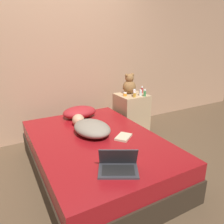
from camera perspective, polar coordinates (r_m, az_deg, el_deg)
ground_plane at (r=2.64m, az=-3.87°, el=-15.21°), size 12.00×12.00×0.00m
wall_back at (r=3.36m, az=-13.74°, el=15.30°), size 8.00×0.06×2.60m
bed at (r=2.53m, az=-3.98°, el=-11.24°), size 1.32×1.91×0.43m
nightstand at (r=3.47m, az=5.05°, el=-0.63°), size 0.44×0.43×0.65m
pillow at (r=3.04m, az=-8.48°, el=-0.03°), size 0.46×0.32×0.15m
person_lying at (r=2.52m, az=-5.65°, el=-4.00°), size 0.43×0.67×0.15m
laptop at (r=1.86m, az=1.63°, el=-13.80°), size 0.39×0.35×0.20m
teddy_bear at (r=3.42m, az=4.54°, el=7.10°), size 0.21×0.21×0.31m
bottle_orange at (r=3.28m, az=3.46°, el=4.63°), size 0.05×0.05×0.06m
bottle_amber at (r=3.22m, az=5.90°, el=4.57°), size 0.04×0.04×0.08m
bottle_green at (r=3.29m, az=8.56°, el=4.97°), size 0.04×0.04×0.11m
bottle_pink at (r=3.27m, az=5.84°, el=5.01°), size 0.04×0.04×0.11m
bottle_red at (r=3.48m, az=7.81°, el=5.78°), size 0.03×0.03×0.11m
bottle_clear at (r=3.33m, az=7.46°, el=5.01°), size 0.04×0.04×0.09m
book at (r=2.43m, az=3.03°, el=-6.52°), size 0.24×0.23×0.02m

